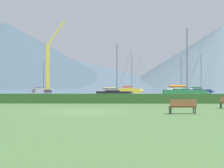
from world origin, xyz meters
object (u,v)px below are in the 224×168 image
object	(u,v)px
sailboat_slip_7	(179,90)
dock_crane	(49,70)
park_bench_under_tree	(183,106)
sailboat_slip_0	(130,90)
sailboat_slip_4	(200,91)
sailboat_slip_2	(115,93)
sailboat_slip_5	(184,92)
sailboat_slip_9	(42,90)

from	to	relation	value
sailboat_slip_7	dock_crane	size ratio (longest dim) A/B	0.49
park_bench_under_tree	dock_crane	xyz separation A→B (m)	(-25.34, 72.95, 6.24)
sailboat_slip_0	dock_crane	size ratio (longest dim) A/B	0.53
sailboat_slip_4	park_bench_under_tree	bearing A→B (deg)	-87.89
sailboat_slip_2	sailboat_slip_4	world-z (taller)	sailboat_slip_4
sailboat_slip_5	sailboat_slip_2	bearing A→B (deg)	-159.62
dock_crane	sailboat_slip_7	bearing A→B (deg)	3.83
sailboat_slip_5	dock_crane	world-z (taller)	dock_crane
sailboat_slip_9	sailboat_slip_5	bearing A→B (deg)	-44.48
sailboat_slip_5	sailboat_slip_7	xyz separation A→B (m)	(6.70, 38.68, -0.02)
sailboat_slip_5	sailboat_slip_0	bearing A→B (deg)	105.66
sailboat_slip_4	dock_crane	bearing A→B (deg)	-175.34
sailboat_slip_0	sailboat_slip_4	size ratio (longest dim) A/B	1.12
sailboat_slip_4	sailboat_slip_5	world-z (taller)	sailboat_slip_5
sailboat_slip_5	sailboat_slip_9	distance (m)	57.57
sailboat_slip_0	sailboat_slip_9	world-z (taller)	sailboat_slip_0
sailboat_slip_0	sailboat_slip_4	distance (m)	22.09
sailboat_slip_0	sailboat_slip_4	world-z (taller)	sailboat_slip_0
sailboat_slip_0	park_bench_under_tree	size ratio (longest dim) A/B	6.52
sailboat_slip_2	dock_crane	size ratio (longest dim) A/B	0.42
sailboat_slip_7	park_bench_under_tree	size ratio (longest dim) A/B	6.04
sailboat_slip_9	dock_crane	world-z (taller)	dock_crane
sailboat_slip_5	dock_crane	bearing A→B (deg)	136.09
sailboat_slip_9	sailboat_slip_4	bearing A→B (deg)	-15.52
sailboat_slip_2	park_bench_under_tree	distance (m)	33.41
sailboat_slip_0	dock_crane	distance (m)	25.67
sailboat_slip_5	sailboat_slip_7	size ratio (longest dim) A/B	1.16
dock_crane	park_bench_under_tree	bearing A→B (deg)	-70.84
sailboat_slip_4	dock_crane	world-z (taller)	dock_crane
park_bench_under_tree	sailboat_slip_4	bearing A→B (deg)	68.52
sailboat_slip_2	dock_crane	world-z (taller)	dock_crane
sailboat_slip_7	park_bench_under_tree	bearing A→B (deg)	-96.27
sailboat_slip_4	sailboat_slip_9	world-z (taller)	sailboat_slip_4
sailboat_slip_4	sailboat_slip_5	size ratio (longest dim) A/B	0.83
sailboat_slip_9	dock_crane	distance (m)	10.79
sailboat_slip_2	sailboat_slip_5	size ratio (longest dim) A/B	0.73
sailboat_slip_0	sailboat_slip_9	size ratio (longest dim) A/B	1.16
sailboat_slip_5	sailboat_slip_9	bearing A→B (deg)	133.68
sailboat_slip_7	sailboat_slip_9	size ratio (longest dim) A/B	1.08
sailboat_slip_2	sailboat_slip_9	distance (m)	53.72
sailboat_slip_9	park_bench_under_tree	bearing A→B (deg)	-64.82
sailboat_slip_5	park_bench_under_tree	xyz separation A→B (m)	(-7.88, -36.94, -0.20)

